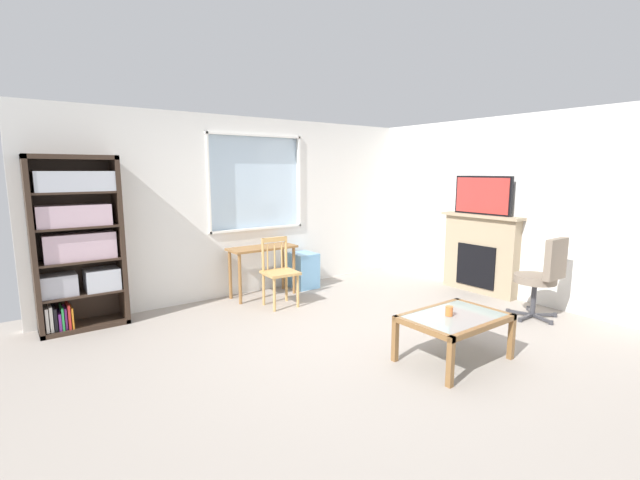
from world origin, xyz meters
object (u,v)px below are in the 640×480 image
at_px(coffee_table, 454,322).
at_px(plastic_drawer_unit, 303,270).
at_px(wooden_chair, 279,271).
at_px(sippy_cup, 449,311).
at_px(desk_under_window, 262,256).
at_px(tv, 483,195).
at_px(office_chair, 543,274).
at_px(fireplace, 480,253).
at_px(bookshelf, 77,239).

bearing_deg(coffee_table, plastic_drawer_unit, 83.87).
xyz_separation_m(wooden_chair, sippy_cup, (0.39, -2.40, 0.02)).
distance_m(desk_under_window, sippy_cup, 2.93).
relative_size(coffee_table, sippy_cup, 10.76).
height_order(plastic_drawer_unit, tv, tv).
bearing_deg(office_chair, fireplace, 68.36).
xyz_separation_m(bookshelf, office_chair, (4.46, -2.95, -0.47)).
relative_size(wooden_chair, tv, 1.02).
distance_m(bookshelf, fireplace, 5.26).
bearing_deg(fireplace, bookshelf, 159.88).
distance_m(fireplace, office_chair, 1.23).
xyz_separation_m(bookshelf, coffee_table, (2.66, -3.04, -0.64)).
distance_m(desk_under_window, wooden_chair, 0.53).
distance_m(bookshelf, office_chair, 5.37).
distance_m(coffee_table, sippy_cup, 0.12).
height_order(tv, coffee_table, tv).
bearing_deg(coffee_table, tv, 29.05).
bearing_deg(sippy_cup, coffee_table, -25.82).
xyz_separation_m(office_chair, coffee_table, (-1.80, -0.10, -0.18)).
height_order(bookshelf, coffee_table, bookshelf).
distance_m(office_chair, coffee_table, 1.81).
bearing_deg(desk_under_window, sippy_cup, -83.04).
xyz_separation_m(tv, sippy_cup, (-2.29, -1.22, -0.94)).
height_order(office_chair, coffee_table, office_chair).
height_order(desk_under_window, sippy_cup, desk_under_window).
height_order(desk_under_window, coffee_table, desk_under_window).
bearing_deg(plastic_drawer_unit, bookshelf, 178.91).
xyz_separation_m(wooden_chair, office_chair, (2.24, -2.33, 0.09)).
distance_m(desk_under_window, plastic_drawer_unit, 0.80).
bearing_deg(coffee_table, fireplace, 28.86).
relative_size(wooden_chair, plastic_drawer_unit, 1.69).
xyz_separation_m(plastic_drawer_unit, tv, (1.91, -1.74, 1.16)).
xyz_separation_m(wooden_chair, tv, (2.68, -1.18, 0.96)).
bearing_deg(office_chair, plastic_drawer_unit, 117.09).
distance_m(bookshelf, wooden_chair, 2.37).
bearing_deg(tv, office_chair, -110.85).
bearing_deg(tv, sippy_cup, -152.02).
xyz_separation_m(desk_under_window, tv, (2.64, -1.69, 0.84)).
bearing_deg(tv, desk_under_window, 147.32).
bearing_deg(fireplace, desk_under_window, 147.50).
height_order(tv, office_chair, tv).
bearing_deg(fireplace, office_chair, -111.64).
xyz_separation_m(bookshelf, wooden_chair, (2.22, -0.62, -0.56)).
bearing_deg(desk_under_window, plastic_drawer_unit, 3.92).
relative_size(bookshelf, desk_under_window, 2.03).
relative_size(wooden_chair, coffee_table, 0.93).
height_order(bookshelf, office_chair, bookshelf).
height_order(bookshelf, wooden_chair, bookshelf).
bearing_deg(plastic_drawer_unit, coffee_table, -96.13).
relative_size(wooden_chair, fireplace, 0.74).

